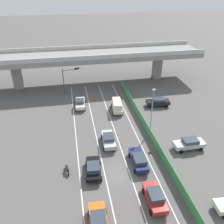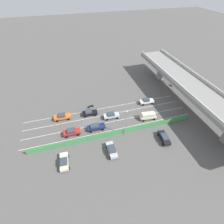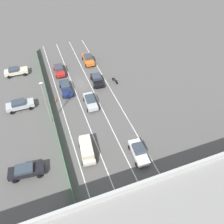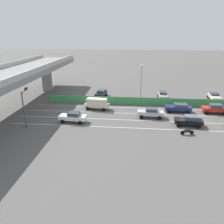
% 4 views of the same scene
% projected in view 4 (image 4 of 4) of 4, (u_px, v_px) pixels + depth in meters
% --- Properties ---
extents(ground_plane, '(300.00, 300.00, 0.00)m').
position_uv_depth(ground_plane, '(188.00, 119.00, 37.90)').
color(ground_plane, '#565451').
extents(lane_line_left_edge, '(0.14, 46.75, 0.01)m').
position_uv_depth(lane_line_left_edge, '(159.00, 129.00, 33.87)').
color(lane_line_left_edge, silver).
rests_on(lane_line_left_edge, ground).
extents(lane_line_mid_left, '(0.14, 46.75, 0.01)m').
position_uv_depth(lane_line_mid_left, '(157.00, 121.00, 36.89)').
color(lane_line_mid_left, silver).
rests_on(lane_line_mid_left, ground).
extents(lane_line_mid_right, '(0.14, 46.75, 0.01)m').
position_uv_depth(lane_line_mid_right, '(155.00, 114.00, 39.92)').
color(lane_line_mid_right, silver).
rests_on(lane_line_mid_right, ground).
extents(lane_line_right_edge, '(0.14, 46.75, 0.01)m').
position_uv_depth(lane_line_right_edge, '(154.00, 108.00, 42.95)').
color(lane_line_right_edge, silver).
rests_on(lane_line_right_edge, ground).
extents(elevated_overpass, '(51.73, 8.98, 7.95)m').
position_uv_depth(elevated_overpass, '(9.00, 78.00, 38.66)').
color(elevated_overpass, gray).
rests_on(elevated_overpass, ground).
extents(green_fence, '(0.10, 42.85, 1.57)m').
position_uv_depth(green_fence, '(153.00, 102.00, 44.44)').
color(green_fence, '#3D8E4C').
rests_on(green_fence, ground).
extents(car_sedan_silver, '(2.10, 4.49, 1.66)m').
position_uv_depth(car_sedan_silver, '(151.00, 112.00, 38.16)').
color(car_sedan_silver, '#B7BABC').
rests_on(car_sedan_silver, ground).
extents(car_sedan_black, '(2.32, 4.38, 1.63)m').
position_uv_depth(car_sedan_black, '(189.00, 120.00, 34.83)').
color(car_sedan_black, black).
rests_on(car_sedan_black, ground).
extents(car_sedan_white, '(2.20, 4.48, 1.70)m').
position_uv_depth(car_sedan_white, '(73.00, 117.00, 36.18)').
color(car_sedan_white, white).
rests_on(car_sedan_white, ground).
extents(car_sedan_navy, '(2.08, 4.73, 1.60)m').
position_uv_depth(car_sedan_navy, '(179.00, 107.00, 40.70)').
color(car_sedan_navy, navy).
rests_on(car_sedan_navy, ground).
extents(car_van_cream, '(2.36, 4.74, 2.09)m').
position_uv_depth(car_van_cream, '(97.00, 103.00, 42.16)').
color(car_van_cream, beige).
rests_on(car_van_cream, ground).
extents(car_sedan_red, '(2.06, 4.34, 1.69)m').
position_uv_depth(car_sedan_red, '(215.00, 108.00, 40.12)').
color(car_sedan_red, red).
rests_on(car_sedan_red, ground).
extents(motorcycle, '(0.64, 1.93, 0.93)m').
position_uv_depth(motorcycle, '(187.00, 132.00, 31.91)').
color(motorcycle, black).
rests_on(motorcycle, ground).
extents(parked_sedan_cream, '(4.62, 2.18, 1.62)m').
position_uv_depth(parked_sedan_cream, '(214.00, 96.00, 47.74)').
color(parked_sedan_cream, beige).
rests_on(parked_sedan_cream, ground).
extents(parked_wagon_silver, '(4.56, 1.95, 1.69)m').
position_uv_depth(parked_wagon_silver, '(163.00, 95.00, 48.67)').
color(parked_wagon_silver, '#B2B5B7').
rests_on(parked_wagon_silver, ground).
extents(parked_sedan_dark, '(4.71, 2.34, 1.64)m').
position_uv_depth(parked_sedan_dark, '(101.00, 93.00, 50.11)').
color(parked_sedan_dark, black).
rests_on(parked_sedan_dark, ground).
extents(traffic_light, '(3.60, 1.14, 5.62)m').
position_uv_depth(traffic_light, '(25.00, 100.00, 34.21)').
color(traffic_light, '#47474C').
rests_on(traffic_light, ground).
extents(street_lamp, '(0.60, 0.36, 7.97)m').
position_uv_depth(street_lamp, '(141.00, 81.00, 43.72)').
color(street_lamp, gray).
rests_on(street_lamp, ground).
extents(traffic_cone, '(0.47, 0.47, 0.69)m').
position_uv_depth(traffic_cone, '(165.00, 106.00, 43.31)').
color(traffic_cone, orange).
rests_on(traffic_cone, ground).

